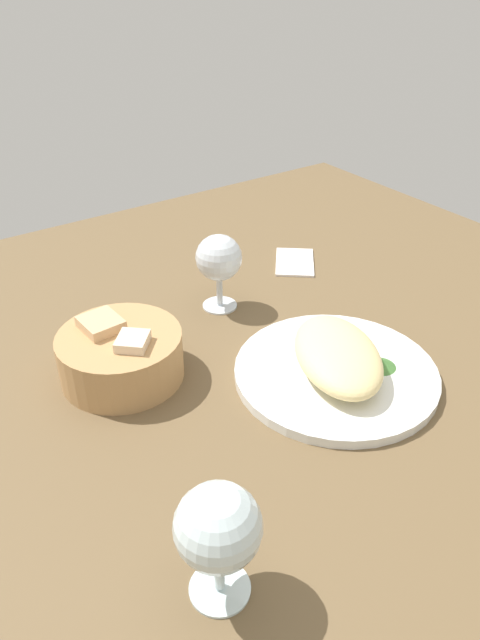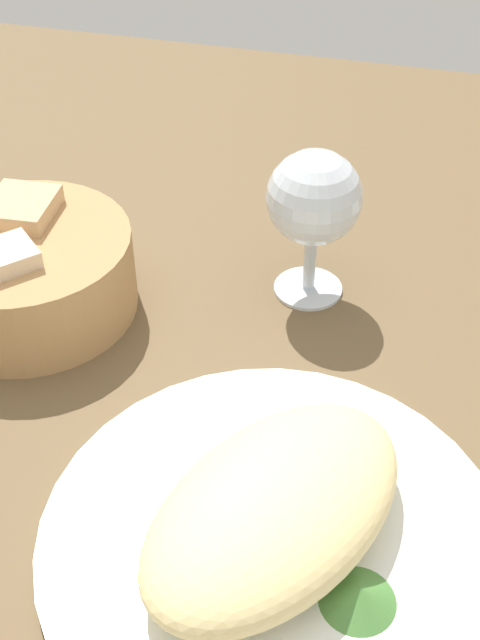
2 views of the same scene
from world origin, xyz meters
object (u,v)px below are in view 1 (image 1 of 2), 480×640
wine_glass_far (218,530)px  folded_napkin (295,261)px  bread_basket (120,354)px  wine_glass_near (219,260)px  plate (336,373)px

wine_glass_far → folded_napkin: 67.86cm
bread_basket → wine_glass_near: wine_glass_near is taller
bread_basket → wine_glass_far: wine_glass_far is taller
plate → wine_glass_far: size_ratio=2.18×
bread_basket → wine_glass_far: 35.73cm
plate → wine_glass_far: wine_glass_far is taller
plate → bread_basket: bread_basket is taller
bread_basket → wine_glass_near: bearing=-69.9°
wine_glass_near → wine_glass_far: wine_glass_far is taller
wine_glass_near → folded_napkin: 22.21cm
wine_glass_near → wine_glass_far: 50.72cm
wine_glass_near → plate: bearing=-173.4°
wine_glass_near → folded_napkin: bearing=-75.9°
wine_glass_far → folded_napkin: wine_glass_far is taller
bread_basket → folded_napkin: 43.25cm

